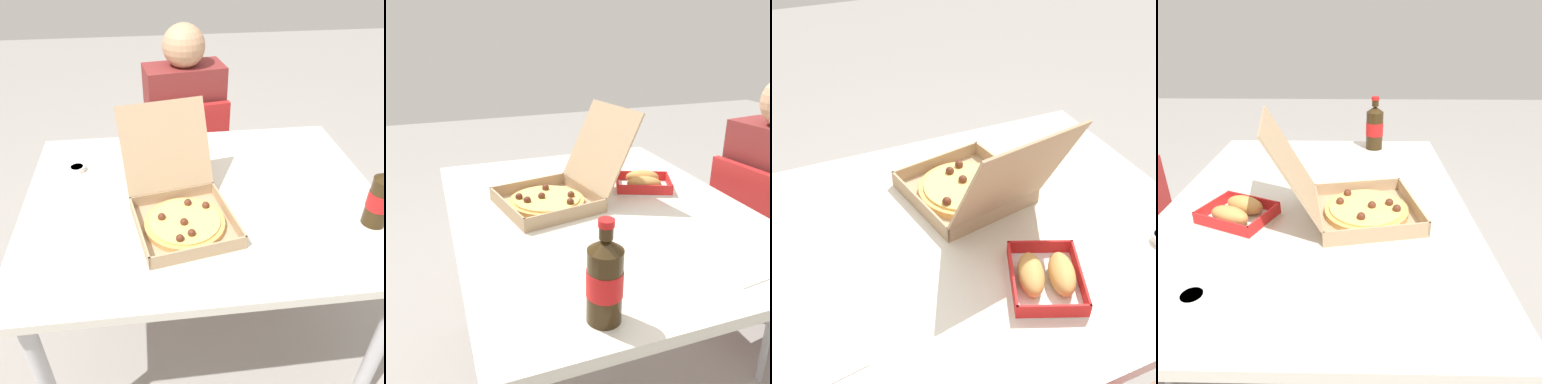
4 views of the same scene
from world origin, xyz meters
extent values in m
cube|color=silver|center=(0.00, 0.00, 0.74)|extent=(1.19, 0.92, 0.03)
cylinder|color=#B7B7BC|center=(-0.52, -0.39, 0.36)|extent=(0.05, 0.05, 0.72)
cylinder|color=#B7B7BC|center=(-0.52, 0.39, 0.36)|extent=(0.05, 0.05, 0.72)
cube|color=red|center=(0.00, 0.76, 0.43)|extent=(0.45, 0.45, 0.04)
cube|color=red|center=(0.03, 0.58, 0.64)|extent=(0.36, 0.08, 0.38)
cylinder|color=#B2B2B7|center=(-0.19, 0.90, 0.21)|extent=(0.03, 0.03, 0.43)
cylinder|color=#B2B2B7|center=(0.19, 0.62, 0.21)|extent=(0.03, 0.03, 0.43)
cylinder|color=#B2B2B7|center=(-0.14, 0.57, 0.21)|extent=(0.03, 0.03, 0.43)
cylinder|color=#333847|center=(-0.11, 0.90, 0.23)|extent=(0.09, 0.09, 0.45)
cube|color=#333847|center=(-0.10, 0.85, 0.50)|extent=(0.15, 0.31, 0.10)
cube|color=tan|center=(-0.08, -0.15, 0.76)|extent=(0.33, 0.33, 0.01)
cube|color=tan|center=(-0.05, -0.29, 0.78)|extent=(0.28, 0.06, 0.04)
cube|color=tan|center=(-0.22, -0.18, 0.78)|extent=(0.06, 0.28, 0.04)
cube|color=tan|center=(0.06, -0.13, 0.78)|extent=(0.06, 0.28, 0.04)
cube|color=tan|center=(-0.10, -0.02, 0.78)|extent=(0.28, 0.06, 0.04)
cube|color=tan|center=(-0.12, 0.05, 0.93)|extent=(0.30, 0.18, 0.26)
cylinder|color=tan|center=(-0.08, -0.15, 0.77)|extent=(0.24, 0.24, 0.02)
cylinder|color=#EAC666|center=(-0.08, -0.15, 0.78)|extent=(0.22, 0.22, 0.01)
sphere|color=#562819|center=(-0.06, -0.08, 0.79)|extent=(0.02, 0.02, 0.02)
sphere|color=#562819|center=(-0.07, -0.22, 0.79)|extent=(0.02, 0.02, 0.02)
sphere|color=#562819|center=(-0.01, -0.10, 0.79)|extent=(0.02, 0.02, 0.02)
sphere|color=#562819|center=(-0.08, -0.17, 0.79)|extent=(0.02, 0.02, 0.02)
sphere|color=#562819|center=(-0.10, -0.24, 0.79)|extent=(0.02, 0.02, 0.02)
sphere|color=#562819|center=(-0.15, -0.14, 0.79)|extent=(0.02, 0.02, 0.02)
cube|color=white|center=(-0.11, 0.22, 0.76)|extent=(0.21, 0.23, 0.00)
cube|color=red|center=(-0.14, 0.13, 0.78)|extent=(0.14, 0.06, 0.03)
cube|color=red|center=(-0.07, 0.30, 0.78)|extent=(0.14, 0.06, 0.03)
cube|color=red|center=(-0.18, 0.24, 0.78)|extent=(0.08, 0.18, 0.03)
cube|color=red|center=(-0.04, 0.19, 0.78)|extent=(0.08, 0.18, 0.03)
ellipsoid|color=tan|center=(-0.14, 0.23, 0.79)|extent=(0.10, 0.13, 0.05)
ellipsoid|color=tan|center=(-0.08, 0.20, 0.79)|extent=(0.10, 0.13, 0.05)
cylinder|color=#33230F|center=(0.50, -0.20, 0.83)|extent=(0.07, 0.07, 0.16)
cone|color=#33230F|center=(0.50, -0.20, 0.93)|extent=(0.07, 0.07, 0.02)
cylinder|color=#33230F|center=(0.50, -0.20, 0.95)|extent=(0.03, 0.03, 0.02)
cylinder|color=red|center=(0.50, -0.20, 0.97)|extent=(0.03, 0.03, 0.01)
cylinder|color=red|center=(0.50, -0.20, 0.84)|extent=(0.07, 0.07, 0.06)
cube|color=white|center=(0.40, 0.20, 0.76)|extent=(0.23, 0.18, 0.00)
cylinder|color=white|center=(-0.44, 0.21, 0.76)|extent=(0.06, 0.06, 0.02)
cylinder|color=#DBBC66|center=(-0.44, 0.21, 0.77)|extent=(0.05, 0.05, 0.01)
camera|label=1|loc=(-0.17, -1.08, 1.56)|focal=37.72mm
camera|label=2|loc=(1.13, -0.48, 1.31)|focal=39.14mm
camera|label=3|loc=(0.33, 0.79, 1.53)|focal=44.38mm
camera|label=4|loc=(-0.98, -0.12, 1.29)|focal=33.15mm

